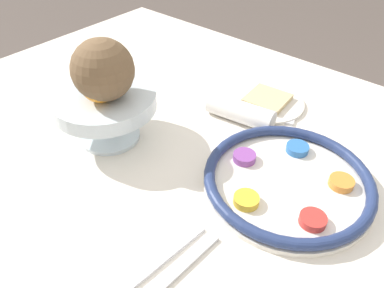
% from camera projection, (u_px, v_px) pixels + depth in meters
% --- Properties ---
extents(dining_table, '(1.51, 1.01, 0.78)m').
position_uv_depth(dining_table, '(214.00, 279.00, 0.96)').
color(dining_table, silver).
rests_on(dining_table, ground_plane).
extents(seder_plate, '(0.30, 0.30, 0.03)m').
position_uv_depth(seder_plate, '(288.00, 180.00, 0.66)').
color(seder_plate, silver).
rests_on(seder_plate, dining_table).
extents(fruit_stand, '(0.20, 0.20, 0.11)m').
position_uv_depth(fruit_stand, '(105.00, 105.00, 0.73)').
color(fruit_stand, silver).
rests_on(fruit_stand, dining_table).
extents(orange_fruit, '(0.07, 0.07, 0.07)m').
position_uv_depth(orange_fruit, '(100.00, 83.00, 0.68)').
color(orange_fruit, orange).
rests_on(orange_fruit, fruit_stand).
extents(coconut, '(0.12, 0.12, 0.12)m').
position_uv_depth(coconut, '(103.00, 70.00, 0.67)').
color(coconut, brown).
rests_on(coconut, fruit_stand).
extents(bread_plate, '(0.17, 0.17, 0.02)m').
position_uv_depth(bread_plate, '(267.00, 102.00, 0.88)').
color(bread_plate, silver).
rests_on(bread_plate, dining_table).
extents(napkin_roll, '(0.16, 0.07, 0.05)m').
position_uv_depth(napkin_roll, '(240.00, 112.00, 0.81)').
color(napkin_roll, white).
rests_on(napkin_roll, dining_table).
extents(fork_left, '(0.03, 0.16, 0.01)m').
position_uv_depth(fork_left, '(177.00, 269.00, 0.54)').
color(fork_left, silver).
rests_on(fork_left, dining_table).
extents(fork_right, '(0.03, 0.16, 0.01)m').
position_uv_depth(fork_right, '(162.00, 257.00, 0.55)').
color(fork_right, silver).
rests_on(fork_right, dining_table).
extents(spoon, '(0.15, 0.07, 0.01)m').
position_uv_depth(spoon, '(261.00, 116.00, 0.84)').
color(spoon, silver).
rests_on(spoon, dining_table).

